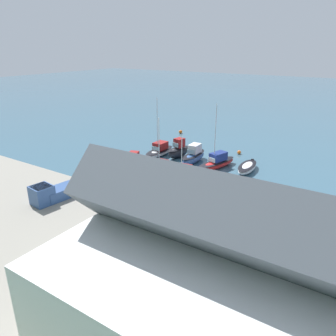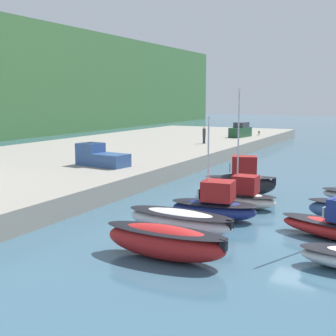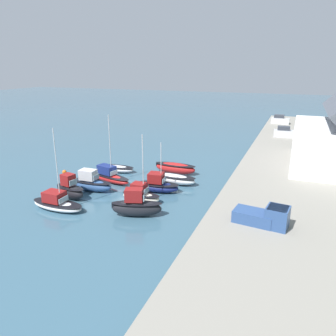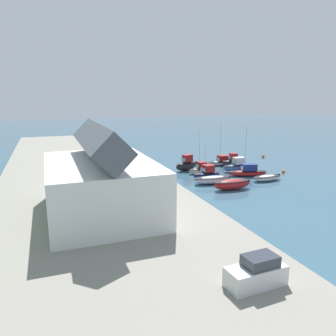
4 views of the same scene
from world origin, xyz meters
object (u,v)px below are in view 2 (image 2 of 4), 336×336
(moored_boat_4, at_px, (241,181))
(person_on_quay, at_px, (204,135))
(moored_boat_0, at_px, (165,241))
(moored_boat_3, at_px, (243,196))
(dog_on_quay, at_px, (259,132))
(moored_boat_1, at_px, (180,221))
(pickup_truck_0, at_px, (99,156))
(moored_boat_2, at_px, (215,205))
(parked_car_1, at_px, (240,131))

(moored_boat_4, bearing_deg, person_on_quay, 9.82)
(moored_boat_0, height_order, person_on_quay, person_on_quay)
(moored_boat_3, height_order, dog_on_quay, moored_boat_3)
(moored_boat_1, bearing_deg, pickup_truck_0, 54.20)
(moored_boat_2, bearing_deg, pickup_truck_0, 55.29)
(moored_boat_0, bearing_deg, moored_boat_2, 5.24)
(moored_boat_0, height_order, moored_boat_1, moored_boat_0)
(moored_boat_0, distance_m, pickup_truck_0, 20.47)
(moored_boat_4, relative_size, dog_on_quay, 6.29)
(moored_boat_3, relative_size, person_on_quay, 3.70)
(moored_boat_3, xyz_separation_m, dog_on_quay, (41.47, 10.80, 1.10))
(moored_boat_1, bearing_deg, dog_on_quay, 15.06)
(moored_boat_2, height_order, person_on_quay, moored_boat_2)
(moored_boat_3, height_order, moored_boat_4, moored_boat_3)
(dog_on_quay, bearing_deg, parked_car_1, 50.77)
(moored_boat_2, xyz_separation_m, dog_on_quay, (45.11, 10.22, 1.04))
(moored_boat_1, distance_m, moored_boat_2, 3.50)
(moored_boat_0, bearing_deg, moored_boat_3, 1.05)
(moored_boat_3, distance_m, parked_car_1, 39.15)
(moored_boat_1, bearing_deg, moored_boat_3, -6.32)
(parked_car_1, relative_size, dog_on_quay, 5.03)
(moored_boat_3, bearing_deg, moored_boat_2, 170.86)
(moored_boat_3, distance_m, dog_on_quay, 42.87)
(parked_car_1, bearing_deg, person_on_quay, 93.09)
(moored_boat_4, height_order, parked_car_1, parked_car_1)
(parked_car_1, bearing_deg, moored_boat_2, 114.25)
(moored_boat_0, bearing_deg, person_on_quay, 21.41)
(moored_boat_1, distance_m, pickup_truck_0, 16.82)
(moored_boat_0, height_order, moored_boat_3, moored_boat_3)
(moored_boat_4, bearing_deg, moored_boat_1, 161.02)
(moored_boat_4, bearing_deg, moored_boat_0, 165.66)
(moored_boat_4, relative_size, person_on_quay, 2.58)
(pickup_truck_0, bearing_deg, moored_boat_4, -82.99)
(pickup_truck_0, bearing_deg, parked_car_1, 4.23)
(moored_boat_2, height_order, moored_boat_3, moored_boat_3)
(parked_car_1, bearing_deg, moored_boat_3, 116.54)
(moored_boat_2, bearing_deg, dog_on_quay, 6.30)
(moored_boat_4, xyz_separation_m, dog_on_quay, (37.87, 9.51, 0.78))
(moored_boat_4, bearing_deg, pickup_truck_0, 70.69)
(moored_boat_3, relative_size, parked_car_1, 1.79)
(moored_boat_0, distance_m, parked_car_1, 49.82)
(moored_boat_2, relative_size, person_on_quay, 2.93)
(moored_boat_0, bearing_deg, moored_boat_4, 6.17)
(pickup_truck_0, bearing_deg, moored_boat_2, -110.98)
(moored_boat_3, bearing_deg, moored_boat_0, 179.45)
(moored_boat_0, xyz_separation_m, moored_boat_4, (14.74, 1.22, 0.30))
(moored_boat_0, bearing_deg, moored_boat_1, 17.85)
(moored_boat_3, height_order, parked_car_1, moored_boat_3)
(moored_boat_2, height_order, dog_on_quay, moored_boat_2)
(moored_boat_2, xyz_separation_m, person_on_quay, (29.17, 12.81, 1.68))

